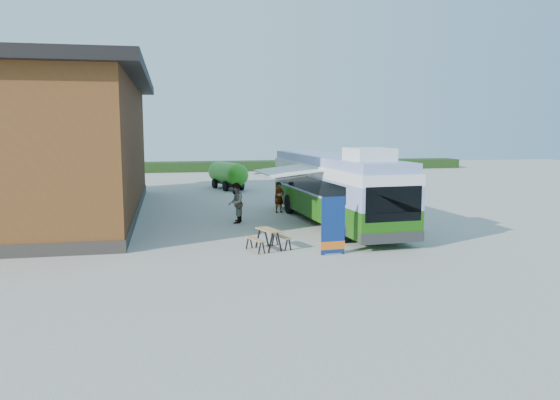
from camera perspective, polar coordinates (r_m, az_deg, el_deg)
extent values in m
plane|color=#BCB7AD|center=(21.82, 1.45, -4.80)|extent=(100.00, 100.00, 0.00)
cube|color=brown|center=(31.29, -22.13, 4.89)|extent=(8.00, 20.00, 7.00)
cube|color=black|center=(31.38, -22.48, 11.74)|extent=(9.60, 21.20, 0.50)
cube|color=#332D28|center=(31.59, -21.84, -1.01)|extent=(8.10, 20.10, 0.50)
cube|color=#264419|center=(60.28, 0.71, 3.65)|extent=(40.00, 3.00, 1.00)
cube|color=#2D7513|center=(26.70, 5.65, -0.50)|extent=(3.43, 12.60, 1.14)
cube|color=#8A9BD8|center=(26.57, 5.68, 1.72)|extent=(3.43, 12.60, 0.93)
cube|color=black|center=(26.63, 2.69, 1.76)|extent=(0.74, 10.36, 0.73)
cube|color=black|center=(27.54, 7.80, 1.89)|extent=(0.74, 10.36, 0.73)
cube|color=white|center=(26.51, 5.70, 3.22)|extent=(3.43, 12.60, 0.47)
cube|color=#8A9BD8|center=(26.48, 5.72, 4.17)|extent=(3.26, 12.39, 0.42)
cube|color=white|center=(22.83, 9.31, 4.73)|extent=(1.78, 1.98, 0.52)
cube|color=black|center=(20.97, 11.78, -0.42)|extent=(2.33, 0.22, 1.35)
cube|color=#2D2D2D|center=(21.23, 11.62, -3.87)|extent=(2.65, 0.38, 0.42)
cube|color=#2D2D2D|center=(32.51, 1.75, 0.25)|extent=(2.65, 0.38, 0.42)
cylinder|color=black|center=(22.53, 6.64, -3.10)|extent=(0.38, 1.06, 1.04)
cylinder|color=black|center=(23.51, 11.98, -2.77)|extent=(0.38, 1.06, 1.04)
cylinder|color=black|center=(29.79, 1.01, -0.42)|extent=(0.38, 1.06, 1.04)
cylinder|color=black|center=(30.53, 5.26, -0.26)|extent=(0.38, 1.06, 1.04)
cube|color=white|center=(25.59, 0.88, 3.33)|extent=(2.73, 4.12, 0.31)
cube|color=#A5A8AD|center=(25.96, 3.51, 3.78)|extent=(0.44, 4.27, 0.15)
cylinder|color=#A5A8AD|center=(24.00, 2.01, 2.80)|extent=(2.57, 0.22, 0.32)
cylinder|color=#A5A8AD|center=(27.22, -0.12, 3.38)|extent=(2.57, 0.22, 0.32)
cube|color=navy|center=(20.20, 5.57, -2.71)|extent=(0.92, 0.09, 2.17)
cube|color=orange|center=(20.34, 5.54, -4.75)|extent=(0.94, 0.10, 0.30)
cube|color=#A5A8AD|center=(20.41, 5.53, -5.61)|extent=(0.66, 0.22, 0.07)
cylinder|color=#A5A8AD|center=(20.22, 5.55, -2.70)|extent=(0.03, 0.03, 2.17)
cube|color=tan|center=(20.98, -1.22, -3.13)|extent=(0.88, 1.34, 0.04)
cube|color=tan|center=(20.78, -2.60, -4.12)|extent=(0.63, 1.26, 0.04)
cube|color=tan|center=(21.31, 0.14, -3.81)|extent=(0.63, 1.26, 0.04)
cube|color=black|center=(20.53, -0.98, -4.50)|extent=(0.07, 0.07, 0.77)
cube|color=black|center=(20.70, -0.07, -4.39)|extent=(0.07, 0.07, 0.77)
cube|color=black|center=(21.42, -2.31, -3.99)|extent=(0.07, 0.07, 0.77)
cube|color=black|center=(21.59, -1.43, -3.89)|extent=(0.07, 0.07, 0.77)
imported|color=#999999|center=(30.06, -0.08, 0.29)|extent=(0.74, 0.65, 1.70)
imported|color=#999999|center=(26.86, -4.68, -0.32)|extent=(0.99, 1.14, 1.98)
cylinder|color=#2D951B|center=(41.57, -5.49, 2.82)|extent=(2.60, 3.95, 1.64)
sphere|color=#2D951B|center=(39.91, -4.49, 2.63)|extent=(1.64, 1.64, 1.64)
sphere|color=#2D951B|center=(43.25, -6.42, 2.99)|extent=(1.64, 1.64, 1.64)
cube|color=black|center=(41.64, -5.48, 1.82)|extent=(2.13, 3.97, 0.18)
cube|color=black|center=(39.48, -4.16, 1.45)|extent=(0.41, 1.08, 0.09)
cylinder|color=black|center=(40.41, -5.71, 1.45)|extent=(0.42, 0.76, 0.73)
cylinder|color=black|center=(40.91, -4.07, 1.54)|extent=(0.42, 0.76, 0.73)
cylinder|color=black|center=(42.43, -6.84, 1.73)|extent=(0.42, 0.76, 0.73)
cylinder|color=black|center=(42.90, -5.25, 1.81)|extent=(0.42, 0.76, 0.73)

